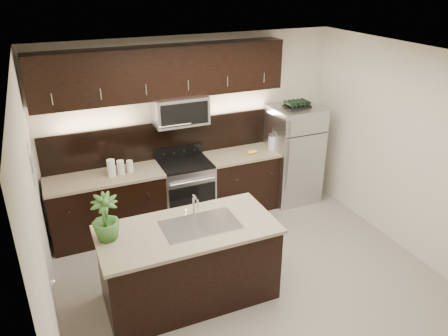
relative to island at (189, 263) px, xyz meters
name	(u,v)px	position (x,y,z in m)	size (l,w,h in m)	color
ground	(250,278)	(0.79, 0.01, -0.47)	(4.50, 4.50, 0.00)	gray
room_walls	(246,155)	(0.68, -0.03, 1.22)	(4.52, 4.02, 2.71)	beige
counter_run	(173,193)	(0.33, 1.70, 0.00)	(3.51, 0.65, 0.94)	black
upper_fixtures	(165,80)	(0.36, 1.85, 1.67)	(3.49, 0.40, 1.66)	black
island	(189,263)	(0.00, 0.00, 0.00)	(1.96, 0.96, 0.94)	black
sink_faucet	(200,223)	(0.15, 0.01, 0.48)	(0.84, 0.50, 0.28)	silver
refrigerator	(293,154)	(2.36, 1.64, 0.32)	(0.76, 0.69, 1.58)	#B2B2B7
wine_rack	(297,104)	(2.36, 1.64, 1.15)	(0.39, 0.24, 0.10)	black
plant	(105,218)	(-0.84, 0.13, 0.72)	(0.29, 0.29, 0.51)	#356528
canisters	(118,168)	(-0.42, 1.66, 0.57)	(0.36, 0.13, 0.24)	silver
french_press	(272,142)	(1.96, 1.65, 0.59)	(0.12, 0.12, 0.34)	silver
bananas	(249,152)	(1.55, 1.62, 0.49)	(0.16, 0.13, 0.05)	yellow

